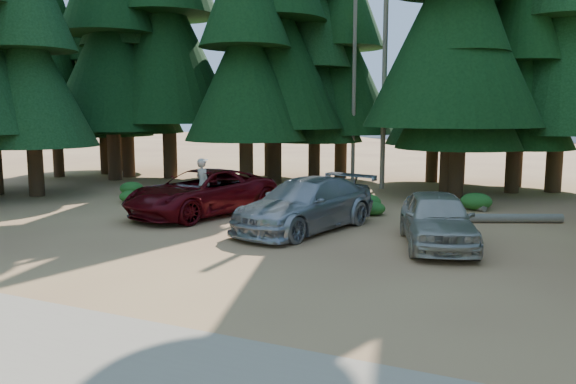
% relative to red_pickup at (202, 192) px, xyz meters
% --- Properties ---
extents(ground, '(160.00, 160.00, 0.00)m').
position_rel_red_pickup_xyz_m(ground, '(3.35, -4.71, -0.83)').
color(ground, '#955D3F').
rests_on(ground, ground).
extents(gravel_strip, '(26.00, 3.50, 0.01)m').
position_rel_red_pickup_xyz_m(gravel_strip, '(3.35, -11.21, -0.83)').
color(gravel_strip, tan).
rests_on(gravel_strip, ground).
extents(forest_belt_north, '(36.00, 7.00, 22.00)m').
position_rel_red_pickup_xyz_m(forest_belt_north, '(3.35, 10.29, -0.83)').
color(forest_belt_north, black).
rests_on(forest_belt_north, ground).
extents(snag_front, '(0.24, 0.24, 12.00)m').
position_rel_red_pickup_xyz_m(snag_front, '(4.15, 9.79, 5.17)').
color(snag_front, '#6B6256').
rests_on(snag_front, ground).
extents(snag_back, '(0.20, 0.20, 10.00)m').
position_rel_red_pickup_xyz_m(snag_back, '(2.15, 11.29, 4.17)').
color(snag_back, '#6B6256').
rests_on(snag_back, ground).
extents(mountain_peak, '(48.00, 50.00, 28.00)m').
position_rel_red_pickup_xyz_m(mountain_peak, '(0.76, 83.53, 11.87)').
color(mountain_peak, '#989BA1').
rests_on(mountain_peak, ground).
extents(red_pickup, '(4.18, 6.49, 1.66)m').
position_rel_red_pickup_xyz_m(red_pickup, '(0.00, 0.00, 0.00)').
color(red_pickup, '#53070D').
rests_on(red_pickup, ground).
extents(silver_minivan_center, '(3.66, 6.07, 1.65)m').
position_rel_red_pickup_xyz_m(silver_minivan_center, '(4.49, -0.90, -0.01)').
color(silver_minivan_center, '#9A9DA1').
rests_on(silver_minivan_center, ground).
extents(silver_minivan_right, '(3.12, 4.89, 1.55)m').
position_rel_red_pickup_xyz_m(silver_minivan_right, '(8.70, -1.41, -0.06)').
color(silver_minivan_right, '#AFAB9C').
rests_on(silver_minivan_right, ground).
extents(frisbee_player, '(0.79, 0.66, 1.85)m').
position_rel_red_pickup_xyz_m(frisbee_player, '(0.18, -0.21, 0.36)').
color(frisbee_player, beige).
rests_on(frisbee_player, ground).
extents(log_left, '(4.27, 2.80, 0.34)m').
position_rel_red_pickup_xyz_m(log_left, '(0.52, 4.33, -0.66)').
color(log_left, '#6B6256').
rests_on(log_left, ground).
extents(log_mid, '(2.88, 2.07, 0.27)m').
position_rel_red_pickup_xyz_m(log_mid, '(8.07, 5.79, -0.70)').
color(log_mid, '#6B6256').
rests_on(log_mid, ground).
extents(log_right, '(4.49, 2.21, 0.31)m').
position_rel_red_pickup_xyz_m(log_right, '(9.86, 2.80, -0.68)').
color(log_right, '#6B6256').
rests_on(log_right, ground).
extents(shrub_far_left, '(1.06, 1.06, 0.58)m').
position_rel_red_pickup_xyz_m(shrub_far_left, '(-5.84, 3.09, -0.54)').
color(shrub_far_left, '#20641E').
rests_on(shrub_far_left, ground).
extents(shrub_left, '(1.03, 1.03, 0.56)m').
position_rel_red_pickup_xyz_m(shrub_left, '(1.46, 2.56, -0.55)').
color(shrub_left, '#20641E').
rests_on(shrub_left, ground).
extents(shrub_center_left, '(1.13, 1.13, 0.62)m').
position_rel_red_pickup_xyz_m(shrub_center_left, '(2.36, 2.48, -0.52)').
color(shrub_center_left, '#20641E').
rests_on(shrub_center_left, ground).
extents(shrub_center_right, '(0.88, 0.88, 0.48)m').
position_rel_red_pickup_xyz_m(shrub_center_right, '(5.75, 2.57, -0.59)').
color(shrub_center_right, '#20641E').
rests_on(shrub_center_right, ground).
extents(shrub_right, '(1.20, 1.20, 0.66)m').
position_rel_red_pickup_xyz_m(shrub_right, '(5.22, 3.30, -0.50)').
color(shrub_right, '#20641E').
rests_on(shrub_right, ground).
extents(shrub_far_right, '(1.20, 1.20, 0.66)m').
position_rel_red_pickup_xyz_m(shrub_far_right, '(9.07, 5.29, -0.50)').
color(shrub_far_right, '#20641E').
rests_on(shrub_far_right, ground).
extents(shrub_edge_west, '(0.90, 0.90, 0.49)m').
position_rel_red_pickup_xyz_m(shrub_edge_west, '(-4.36, 1.23, -0.58)').
color(shrub_edge_west, '#20641E').
rests_on(shrub_edge_west, ground).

